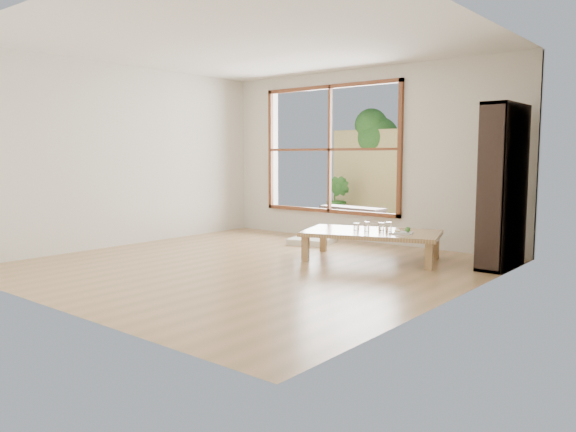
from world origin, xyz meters
The scene contains 15 objects.
ground centered at (0.00, 0.00, 0.00)m, with size 5.00×5.00×0.00m, color tan.
low_table centered at (0.91, 1.20, 0.32)m, with size 1.88×1.42×0.36m.
floor_cushion centered at (-0.46, 1.77, 0.04)m, with size 0.59×0.59×0.09m, color white.
bookshelf centered at (2.33, 1.74, 0.95)m, with size 0.30×0.86×1.90m, color black.
glass_tall centered at (0.86, 1.15, 0.42)m, with size 0.07×0.07×0.12m, color silver.
glass_mid centered at (1.06, 1.34, 0.42)m, with size 0.08×0.08×0.11m, color silver.
glass_short centered at (0.96, 1.34, 0.41)m, with size 0.08×0.08×0.10m, color silver.
glass_small centered at (0.71, 1.15, 0.41)m, with size 0.07×0.07×0.09m, color silver.
food_tray centered at (1.31, 1.24, 0.38)m, with size 0.32×0.28×0.09m.
deck centered at (-0.60, 3.56, 0.00)m, with size 2.80×2.00×0.05m, color #3B322B.
garden_bench centered at (-0.82, 3.42, 0.35)m, with size 1.24×0.45×0.38m.
bamboo_fence centered at (-0.60, 4.56, 0.90)m, with size 2.80×0.06×1.80m, color tan.
shrub_right centered at (0.22, 4.19, 0.46)m, with size 0.78×0.68×0.87m, color #2C551F.
shrub_left centered at (-1.61, 4.15, 0.47)m, with size 0.49×0.39×0.89m, color #2C551F.
garden_tree centered at (-1.28, 4.86, 1.63)m, with size 1.04×0.85×2.22m.
Camera 1 is at (4.52, -4.86, 1.32)m, focal length 35.00 mm.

